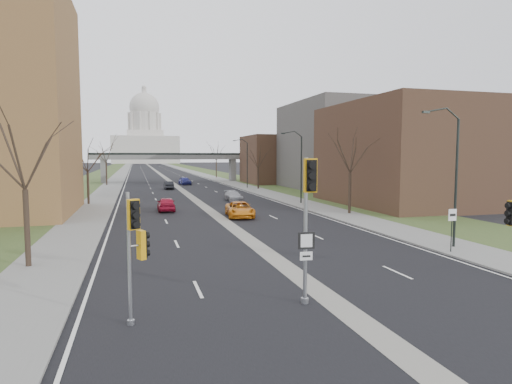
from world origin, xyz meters
name	(u,v)px	position (x,y,z in m)	size (l,w,h in m)	color
ground	(322,294)	(0.00, 0.00, 0.00)	(700.00, 700.00, 0.00)	black
road_surface	(156,171)	(0.00, 150.00, 0.01)	(20.00, 600.00, 0.01)	black
median_strip	(156,171)	(0.00, 150.00, 0.00)	(1.20, 600.00, 0.02)	gray
sidewalk_right	(188,171)	(12.00, 150.00, 0.06)	(4.00, 600.00, 0.12)	gray
sidewalk_left	(123,171)	(-12.00, 150.00, 0.06)	(4.00, 600.00, 0.12)	gray
grass_verge_right	(203,170)	(18.00, 150.00, 0.05)	(8.00, 600.00, 0.10)	#304720
grass_verge_left	(106,171)	(-18.00, 150.00, 0.05)	(8.00, 600.00, 0.10)	#304720
commercial_block_near	(409,154)	(24.00, 28.00, 6.00)	(16.00, 20.00, 12.00)	#462C20
commercial_block_mid	(345,146)	(28.00, 52.00, 7.50)	(18.00, 22.00, 15.00)	#585550
commercial_block_far	(279,160)	(22.00, 70.00, 5.00)	(14.00, 14.00, 10.00)	#462C20
pedestrian_bridge	(171,160)	(0.00, 80.00, 4.84)	(34.00, 3.00, 6.45)	slate
capitol	(145,139)	(0.00, 320.00, 18.60)	(48.00, 42.00, 55.75)	beige
streetlight_near	(447,138)	(10.99, 6.00, 6.95)	(2.61, 0.20, 8.70)	black
streetlight_mid	(295,146)	(10.99, 32.00, 6.95)	(2.61, 0.20, 8.70)	black
streetlight_far	(243,149)	(10.99, 58.00, 6.95)	(2.61, 0.20, 8.70)	black
tree_left_a	(23,140)	(-13.00, 8.00, 6.64)	(7.20, 7.20, 9.40)	#382B21
tree_left_b	(87,152)	(-13.00, 38.00, 6.23)	(6.75, 6.75, 8.81)	#382B21
tree_left_c	(106,149)	(-13.00, 72.00, 7.04)	(7.65, 7.65, 9.99)	#382B21
tree_right_a	(351,148)	(13.00, 22.00, 6.64)	(7.20, 7.20, 9.40)	#382B21
tree_right_b	(258,156)	(13.00, 55.00, 5.82)	(6.30, 6.30, 8.22)	#382B21
tree_right_c	(216,151)	(13.00, 95.00, 7.04)	(7.65, 7.65, 9.99)	#382B21
signal_pole_left	(136,239)	(-7.56, -1.34, 3.03)	(0.77, 1.07, 4.63)	gray
signal_pole_median	(308,204)	(-1.18, -1.20, 4.03)	(0.67, 0.95, 5.79)	gray
speed_limit_sign	(452,222)	(10.59, 4.82, 1.89)	(0.56, 0.06, 2.58)	black
car_left_near	(166,204)	(-4.46, 29.60, 0.75)	(1.78, 4.41, 1.50)	maroon
car_left_far	(169,185)	(-2.00, 59.47, 0.69)	(1.47, 4.21, 1.39)	black
car_right_near	(240,209)	(2.00, 23.13, 0.73)	(2.42, 5.25, 1.46)	orange
car_right_mid	(233,196)	(4.64, 37.63, 0.64)	(1.78, 4.39, 1.27)	#A2A3AA
car_right_far	(185,181)	(2.00, 70.33, 0.79)	(1.86, 4.63, 1.58)	navy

